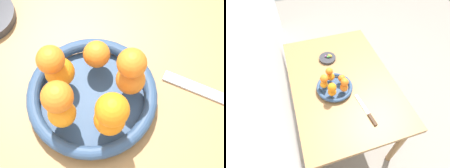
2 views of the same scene
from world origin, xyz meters
TOP-DOWN VIEW (x-y plane):
  - ground_plane at (0.00, 0.00)m, footprint 6.00×6.00m
  - dining_table at (0.00, 0.00)m, footprint 1.10×0.76m
  - fruit_bowl at (-0.08, 0.08)m, footprint 0.26×0.26m
  - orange_0 at (-0.13, 0.03)m, footprint 0.06×0.06m
  - orange_1 at (-0.05, 0.01)m, footprint 0.05×0.05m
  - orange_2 at (-0.01, 0.09)m, footprint 0.06×0.06m
  - orange_3 at (-0.06, 0.15)m, footprint 0.05×0.05m
  - orange_4 at (-0.14, 0.11)m, footprint 0.06×0.06m
  - orange_5 at (-0.15, 0.11)m, footprint 0.06×0.06m
  - orange_6 at (-0.06, 0.14)m, footprint 0.06×0.06m
  - orange_7 at (-0.13, 0.02)m, footprint 0.05×0.05m
  - orange_8 at (-0.01, 0.09)m, footprint 0.05×0.05m

SIDE VIEW (x-z plane):
  - ground_plane at x=0.00m, z-range 0.00..0.00m
  - dining_table at x=0.00m, z-range 0.28..1.02m
  - fruit_bowl at x=-0.08m, z-range 0.74..0.78m
  - orange_3 at x=-0.06m, z-range 0.78..0.83m
  - orange_1 at x=-0.05m, z-range 0.78..0.83m
  - orange_0 at x=-0.13m, z-range 0.78..0.84m
  - orange_2 at x=-0.01m, z-range 0.78..0.84m
  - orange_4 at x=-0.14m, z-range 0.78..0.84m
  - orange_6 at x=-0.06m, z-range 0.83..0.89m
  - orange_8 at x=-0.01m, z-range 0.84..0.89m
  - orange_7 at x=-0.13m, z-range 0.84..0.89m
  - orange_5 at x=-0.15m, z-range 0.84..0.90m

